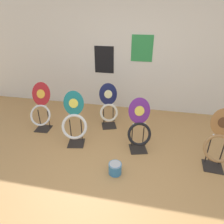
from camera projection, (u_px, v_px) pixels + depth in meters
ground_plane at (109, 187)px, 2.70m from camera, size 14.00×14.00×0.00m
wall_back at (134, 53)px, 4.28m from camera, size 8.00×0.07×2.60m
toilet_seat_display_purple_note at (139, 127)px, 3.25m from camera, size 0.44×0.38×0.90m
toilet_seat_display_navy_moon at (109, 107)px, 3.93m from camera, size 0.42×0.39×0.88m
toilet_seat_display_woodgrain at (219, 143)px, 2.85m from camera, size 0.43×0.32×0.93m
toilet_seat_display_teal_sax at (74, 123)px, 3.38m from camera, size 0.47×0.36×0.95m
toilet_seat_display_crimson_swirl at (41, 110)px, 3.84m from camera, size 0.43×0.39×0.91m
paint_can at (115, 168)px, 2.89m from camera, size 0.19×0.19×0.18m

